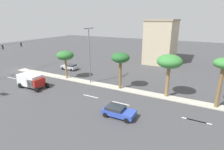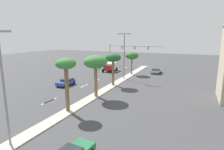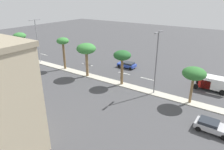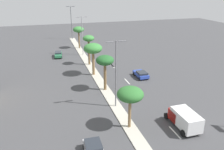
% 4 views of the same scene
% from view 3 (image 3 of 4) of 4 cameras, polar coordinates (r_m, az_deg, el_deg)
% --- Properties ---
extents(ground_plane, '(160.00, 160.00, 0.00)m').
position_cam_3_polar(ground_plane, '(37.99, 0.68, -2.14)').
color(ground_plane, '#424244').
extents(median_curb, '(1.80, 72.42, 0.12)m').
position_cam_3_polar(median_curb, '(42.57, -8.40, 0.41)').
color(median_curb, '#B7B2A3').
rests_on(median_curb, ground).
extents(lane_stripe_leading, '(0.20, 2.80, 0.01)m').
position_cam_3_polar(lane_stripe_leading, '(37.59, 27.13, -4.97)').
color(lane_stripe_leading, silver).
rests_on(lane_stripe_leading, ground).
extents(lane_stripe_trailing, '(0.20, 2.80, 0.01)m').
position_cam_3_polar(lane_stripe_trailing, '(40.26, 9.97, -1.05)').
color(lane_stripe_trailing, silver).
rests_on(lane_stripe_trailing, ground).
extents(lane_stripe_inboard, '(0.20, 2.80, 0.01)m').
position_cam_3_polar(lane_stripe_inboard, '(42.49, 3.43, 0.49)').
color(lane_stripe_inboard, silver).
rests_on(lane_stripe_inboard, ground).
extents(lane_stripe_mid, '(0.20, 2.80, 0.01)m').
position_cam_3_polar(lane_stripe_mid, '(47.93, -6.77, 2.88)').
color(lane_stripe_mid, silver).
rests_on(lane_stripe_mid, ground).
extents(lane_stripe_right, '(0.20, 2.80, 0.01)m').
position_cam_3_polar(lane_stripe_right, '(48.29, -7.29, 3.00)').
color(lane_stripe_right, silver).
rests_on(lane_stripe_right, ground).
extents(lane_stripe_far, '(0.20, 2.80, 0.01)m').
position_cam_3_polar(lane_stripe_far, '(59.31, -18.78, 5.55)').
color(lane_stripe_far, silver).
rests_on(lane_stripe_far, ground).
extents(palm_tree_center, '(3.39, 3.39, 5.65)m').
position_cam_3_polar(palm_tree_center, '(31.37, 22.28, 0.28)').
color(palm_tree_center, olive).
rests_on(palm_tree_center, median_curb).
extents(palm_tree_inboard, '(3.11, 3.11, 6.34)m').
position_cam_3_polar(palm_tree_inboard, '(35.31, 2.91, 5.30)').
color(palm_tree_inboard, brown).
rests_on(palm_tree_inboard, median_curb).
extents(palm_tree_mid, '(3.78, 3.78, 6.67)m').
position_cam_3_polar(palm_tree_mid, '(39.52, -7.34, 7.25)').
color(palm_tree_mid, olive).
rests_on(palm_tree_mid, median_curb).
extents(palm_tree_outboard, '(2.60, 2.60, 6.94)m').
position_cam_3_polar(palm_tree_outboard, '(44.52, -13.77, 8.85)').
color(palm_tree_outboard, brown).
rests_on(palm_tree_outboard, median_curb).
extents(palm_tree_rear, '(3.21, 3.21, 6.41)m').
position_cam_3_polar(palm_tree_rear, '(57.46, -24.77, 9.87)').
color(palm_tree_rear, brown).
rests_on(palm_tree_rear, median_curb).
extents(street_lamp_far, '(2.90, 0.24, 10.25)m').
position_cam_3_polar(street_lamp_far, '(32.43, 12.52, 4.59)').
color(street_lamp_far, slate).
rests_on(street_lamp_far, median_curb).
extents(street_lamp_center, '(2.90, 0.24, 10.13)m').
position_cam_3_polar(street_lamp_center, '(51.15, -20.53, 9.86)').
color(street_lamp_center, gray).
rests_on(street_lamp_center, median_curb).
extents(sedan_blue_left, '(2.13, 4.11, 1.32)m').
position_cam_3_polar(sedan_blue_left, '(45.66, 4.32, 2.96)').
color(sedan_blue_left, '#2D47AD').
rests_on(sedan_blue_left, ground).
extents(sedan_green_front, '(2.19, 4.56, 1.26)m').
position_cam_3_polar(sedan_green_front, '(49.11, -25.92, 2.10)').
color(sedan_green_front, '#287047').
rests_on(sedan_green_front, ground).
extents(sedan_silver_outboard, '(2.20, 4.03, 1.33)m').
position_cam_3_polar(sedan_silver_outboard, '(27.67, 26.49, -12.81)').
color(sedan_silver_outboard, '#B2B2B7').
rests_on(sedan_silver_outboard, ground).
extents(box_truck, '(2.58, 5.41, 2.40)m').
position_cam_3_polar(box_truck, '(38.68, 26.67, -2.00)').
color(box_truck, '#B21E19').
rests_on(box_truck, ground).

